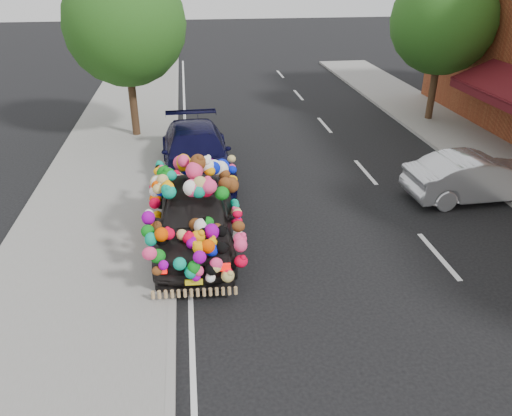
% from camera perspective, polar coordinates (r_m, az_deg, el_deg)
% --- Properties ---
extents(ground, '(100.00, 100.00, 0.00)m').
position_cam_1_polar(ground, '(10.95, 3.00, -6.85)').
color(ground, black).
rests_on(ground, ground).
extents(sidewalk, '(4.00, 60.00, 0.12)m').
position_cam_1_polar(sidewalk, '(11.05, -19.70, -7.87)').
color(sidewalk, gray).
rests_on(sidewalk, ground).
extents(kerb, '(0.15, 60.00, 0.13)m').
position_cam_1_polar(kerb, '(10.78, -9.47, -7.41)').
color(kerb, gray).
rests_on(kerb, ground).
extents(lane_markings, '(6.00, 50.00, 0.01)m').
position_cam_1_polar(lane_markings, '(12.07, 20.12, -5.13)').
color(lane_markings, silver).
rests_on(lane_markings, ground).
extents(tree_near_sidewalk, '(4.20, 4.20, 6.13)m').
position_cam_1_polar(tree_near_sidewalk, '(18.67, -14.79, 19.64)').
color(tree_near_sidewalk, '#332114').
rests_on(tree_near_sidewalk, ground).
extents(tree_far_b, '(4.00, 4.00, 5.90)m').
position_cam_1_polar(tree_far_b, '(21.45, 20.64, 19.34)').
color(tree_far_b, '#332114').
rests_on(tree_far_b, ground).
extents(plush_art_car, '(2.35, 4.69, 2.15)m').
position_cam_1_polar(plush_art_car, '(11.34, -7.01, 0.63)').
color(plush_art_car, black).
rests_on(plush_art_car, ground).
extents(navy_sedan, '(2.21, 5.08, 1.46)m').
position_cam_1_polar(navy_sedan, '(15.38, -6.87, 6.26)').
color(navy_sedan, black).
rests_on(navy_sedan, ground).
extents(silver_hatchback, '(3.95, 1.49, 1.29)m').
position_cam_1_polar(silver_hatchback, '(15.03, 23.93, 3.25)').
color(silver_hatchback, silver).
rests_on(silver_hatchback, ground).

